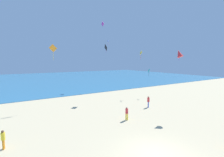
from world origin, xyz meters
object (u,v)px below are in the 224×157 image
person_0 (3,138)px  person_3 (148,101)px  kite_teal (149,71)px  kite_yellow (141,53)px  kite_black (106,48)px  kite_red (179,54)px  person_1 (127,112)px  kite_blue (108,41)px  kite_magenta (103,24)px  kite_orange (53,48)px

person_0 → person_3: 16.59m
kite_teal → kite_yellow: (-0.62, 1.43, 3.08)m
kite_black → kite_red: kite_black is taller
person_3 → kite_black: size_ratio=1.10×
person_1 → kite_blue: kite_blue is taller
kite_magenta → kite_orange: bearing=-142.2°
kite_blue → kite_black: 10.08m
kite_black → kite_red: size_ratio=1.09×
kite_blue → kite_teal: bearing=-78.2°
person_1 → kite_yellow: bearing=-174.7°
kite_blue → kite_black: kite_blue is taller
kite_teal → kite_magenta: size_ratio=1.00×
kite_yellow → person_0: bearing=-157.3°
person_3 → kite_black: kite_black is taller
person_1 → kite_yellow: 14.85m
person_3 → kite_blue: size_ratio=1.78×
person_1 → kite_orange: size_ratio=0.68×
person_3 → kite_yellow: bearing=-75.6°
person_0 → kite_yellow: bearing=-142.3°
person_3 → kite_blue: 18.34m
person_3 → kite_red: kite_red is taller
person_3 → kite_magenta: bearing=-51.2°
kite_blue → kite_magenta: kite_magenta is taller
kite_magenta → kite_black: bearing=-117.2°
kite_yellow → kite_magenta: size_ratio=1.15×
kite_orange → kite_teal: bearing=-8.0°
kite_teal → kite_magenta: 16.27m
person_3 → kite_red: bearing=151.4°
person_0 → kite_yellow: 23.64m
kite_yellow → person_1: bearing=-138.2°
person_0 → kite_black: 18.42m
person_1 → kite_red: size_ratio=1.12×
person_3 → kite_orange: 14.57m
person_1 → kite_black: (2.97, 9.37, 7.50)m
kite_yellow → kite_magenta: bearing=96.9°
person_0 → kite_yellow: size_ratio=0.91×
kite_yellow → kite_red: size_ratio=1.20×
person_0 → kite_teal: 23.02m
kite_yellow → kite_red: kite_yellow is taller
kite_teal → person_1: bearing=-144.9°
kite_red → person_0: bearing=174.7°
person_3 → kite_teal: bearing=-86.2°
person_0 → person_1: size_ratio=0.98×
kite_yellow → kite_blue: bearing=99.7°
kite_orange → kite_teal: size_ratio=1.57×
person_1 → kite_yellow: kite_yellow is taller
person_0 → kite_red: (17.31, -1.60, 6.28)m
person_0 → kite_orange: size_ratio=0.66×
kite_red → kite_blue: bearing=83.9°
person_3 → kite_magenta: kite_magenta is taller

